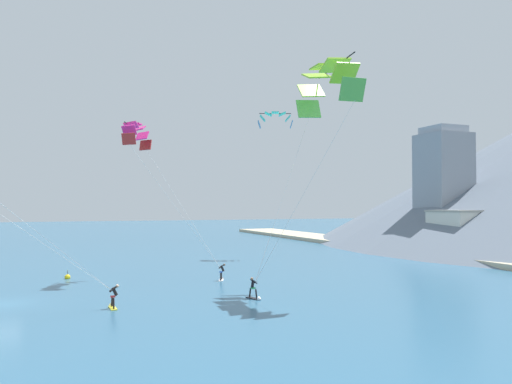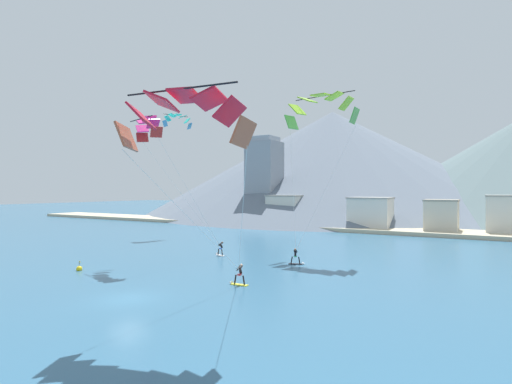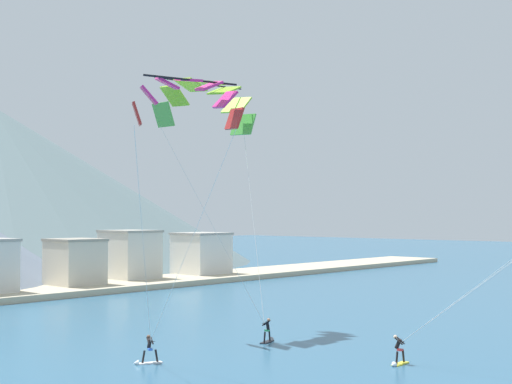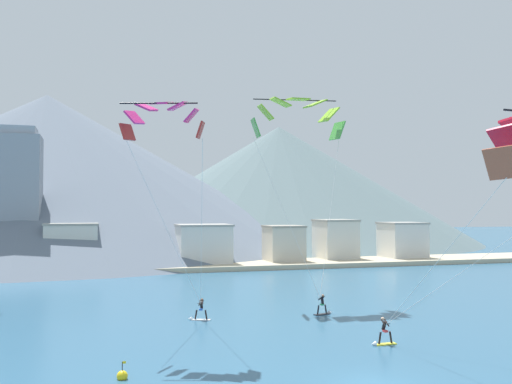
{
  "view_description": "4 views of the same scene",
  "coord_description": "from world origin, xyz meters",
  "px_view_note": "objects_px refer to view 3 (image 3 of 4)",
  "views": [
    {
      "loc": [
        41.24,
        3.84,
        7.29
      ],
      "look_at": [
        2.52,
        19.08,
        8.4
      ],
      "focal_mm": 35.0,
      "sensor_mm": 36.0,
      "label": 1
    },
    {
      "loc": [
        22.05,
        -19.87,
        7.74
      ],
      "look_at": [
        2.86,
        13.1,
        7.53
      ],
      "focal_mm": 28.0,
      "sensor_mm": 36.0,
      "label": 2
    },
    {
      "loc": [
        -32.22,
        -14.75,
        8.76
      ],
      "look_at": [
        1.19,
        15.71,
        10.25
      ],
      "focal_mm": 50.0,
      "sensor_mm": 36.0,
      "label": 3
    },
    {
      "loc": [
        -13.55,
        -25.27,
        8.67
      ],
      "look_at": [
        -2.47,
        12.37,
        9.79
      ],
      "focal_mm": 40.0,
      "sensor_mm": 36.0,
      "label": 4
    }
  ],
  "objects_px": {
    "kitesurfer_near_trail": "(398,355)",
    "parafoil_kite_near_lead": "(188,98)",
    "kitesurfer_mid_center": "(269,335)",
    "parafoil_kite_mid_center": "(207,100)",
    "kitesurfer_near_lead": "(146,355)"
  },
  "relations": [
    {
      "from": "kitesurfer_near_trail",
      "to": "kitesurfer_mid_center",
      "type": "xyz_separation_m",
      "value": [
        0.55,
        10.58,
        -0.04
      ]
    },
    {
      "from": "kitesurfer_near_trail",
      "to": "parafoil_kite_mid_center",
      "type": "height_order",
      "value": "parafoil_kite_mid_center"
    },
    {
      "from": "kitesurfer_near_lead",
      "to": "kitesurfer_near_trail",
      "type": "bearing_deg",
      "value": -48.89
    },
    {
      "from": "parafoil_kite_near_lead",
      "to": "parafoil_kite_mid_center",
      "type": "xyz_separation_m",
      "value": [
        14.2,
        13.55,
        3.1
      ]
    },
    {
      "from": "parafoil_kite_mid_center",
      "to": "kitesurfer_near_trail",
      "type": "bearing_deg",
      "value": -92.29
    },
    {
      "from": "kitesurfer_near_lead",
      "to": "parafoil_kite_mid_center",
      "type": "relative_size",
      "value": 0.1
    },
    {
      "from": "parafoil_kite_near_lead",
      "to": "parafoil_kite_mid_center",
      "type": "relative_size",
      "value": 0.8
    },
    {
      "from": "kitesurfer_near_lead",
      "to": "kitesurfer_mid_center",
      "type": "bearing_deg",
      "value": -3.17
    },
    {
      "from": "kitesurfer_mid_center",
      "to": "parafoil_kite_near_lead",
      "type": "bearing_deg",
      "value": -153.02
    },
    {
      "from": "kitesurfer_near_trail",
      "to": "kitesurfer_near_lead",
      "type": "bearing_deg",
      "value": 131.11
    },
    {
      "from": "parafoil_kite_near_lead",
      "to": "parafoil_kite_mid_center",
      "type": "bearing_deg",
      "value": 43.66
    },
    {
      "from": "kitesurfer_mid_center",
      "to": "kitesurfer_near_trail",
      "type": "bearing_deg",
      "value": -93.0
    },
    {
      "from": "kitesurfer_near_trail",
      "to": "parafoil_kite_near_lead",
      "type": "relative_size",
      "value": 0.12
    },
    {
      "from": "kitesurfer_near_trail",
      "to": "parafoil_kite_near_lead",
      "type": "bearing_deg",
      "value": 165.79
    },
    {
      "from": "kitesurfer_mid_center",
      "to": "parafoil_kite_near_lead",
      "type": "xyz_separation_m",
      "value": [
        -14.07,
        -7.16,
        13.93
      ]
    }
  ]
}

